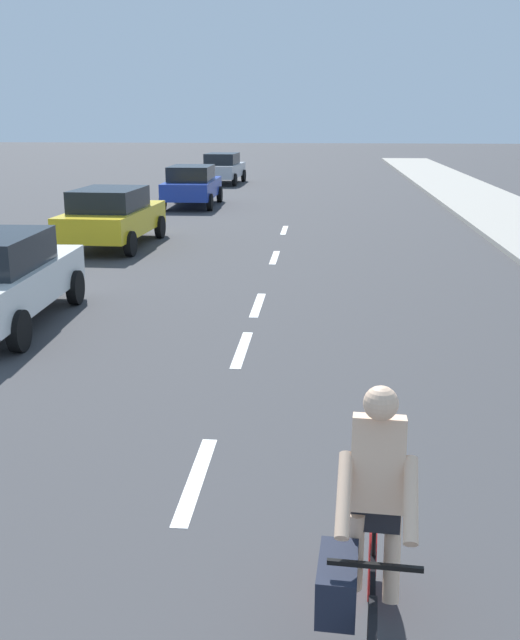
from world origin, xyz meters
The scene contains 10 objects.
ground_plane centered at (0.00, 20.00, 0.00)m, with size 160.00×160.00×0.00m, color #38383A.
lane_stripe_2 centered at (0.00, 6.77, 0.00)m, with size 0.16×1.80×0.01m, color white.
lane_stripe_3 centered at (0.00, 10.92, 0.00)m, with size 0.16×1.80×0.01m, color white.
lane_stripe_4 centered at (0.00, 13.65, 0.00)m, with size 0.16×1.80×0.01m, color white.
lane_stripe_5 centered at (0.00, 18.47, 0.00)m, with size 0.16×1.80×0.01m, color white.
lane_stripe_6 centered at (0.00, 23.07, 0.00)m, with size 0.16×1.80×0.01m, color white.
cyclist centered at (1.50, 4.56, 0.83)m, with size 0.63×1.71×1.82m.
parked_car_yellow centered at (-4.48, 19.77, 0.84)m, with size 2.14×4.40×1.57m.
parked_car_blue centered at (-3.93, 29.07, 0.84)m, with size 2.00×4.26×1.57m.
parked_car_silver centered at (-4.06, 39.08, 0.84)m, with size 2.09×4.18×1.57m.
Camera 1 is at (1.17, 0.34, 3.41)m, focal length 41.38 mm.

